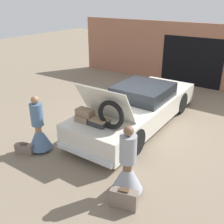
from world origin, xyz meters
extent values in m
plane|color=#7F705B|center=(0.00, 0.00, 0.00)|extent=(40.00, 40.00, 0.00)
cube|color=#9E664C|center=(0.00, 5.01, 1.40)|extent=(12.00, 0.12, 2.80)
cube|color=black|center=(0.00, 4.94, 1.10)|extent=(2.80, 0.02, 2.20)
cube|color=silver|center=(0.00, 0.00, 0.50)|extent=(1.82, 5.39, 0.64)
cube|color=#1E2328|center=(0.00, 0.32, 1.03)|extent=(1.60, 1.72, 0.43)
cylinder|color=black|center=(-0.84, 1.67, 0.37)|extent=(0.18, 0.74, 0.74)
cylinder|color=black|center=(0.84, 1.67, 0.37)|extent=(0.18, 0.74, 0.74)
cylinder|color=black|center=(-0.84, -1.62, 0.37)|extent=(0.18, 0.74, 0.74)
cylinder|color=black|center=(0.84, -1.62, 0.37)|extent=(0.18, 0.74, 0.74)
cube|color=silver|center=(0.00, -2.73, 0.28)|extent=(1.73, 0.10, 0.12)
cube|color=silver|center=(0.00, -1.77, 1.30)|extent=(1.55, 0.60, 0.99)
cube|color=#8C7259|center=(-0.47, -2.06, 0.90)|extent=(0.42, 0.41, 0.16)
cube|color=#9E8460|center=(0.00, -2.06, 0.90)|extent=(0.45, 0.34, 0.17)
cube|color=#8C7259|center=(-0.47, -2.06, 1.06)|extent=(0.46, 0.27, 0.17)
cube|color=#2D2D33|center=(0.00, -2.06, 0.88)|extent=(0.45, 0.38, 0.13)
torus|color=black|center=(0.36, -2.06, 1.19)|extent=(0.75, 0.12, 0.75)
cylinder|color=#997051|center=(-1.41, -2.87, 0.38)|extent=(0.18, 0.18, 0.76)
cone|color=slate|center=(-1.41, -2.87, 0.42)|extent=(0.63, 0.63, 0.68)
cylinder|color=slate|center=(-1.41, -2.87, 1.06)|extent=(0.33, 0.33, 0.60)
sphere|color=#997051|center=(-1.41, -2.87, 1.46)|extent=(0.21, 0.21, 0.21)
cylinder|color=brown|center=(1.41, -2.98, 0.38)|extent=(0.19, 0.19, 0.76)
cone|color=#9399A3|center=(1.41, -2.98, 0.42)|extent=(0.67, 0.67, 0.69)
cylinder|color=#9399A3|center=(1.41, -2.98, 1.07)|extent=(0.35, 0.35, 0.60)
sphere|color=brown|center=(1.41, -2.98, 1.47)|extent=(0.21, 0.21, 0.21)
cube|color=#75665B|center=(-1.62, -3.25, 0.14)|extent=(0.51, 0.33, 0.28)
cube|color=#4C3823|center=(-1.62, -3.25, 0.30)|extent=(0.19, 0.16, 0.02)
cube|color=#75665B|center=(1.59, -3.41, 0.20)|extent=(0.57, 0.32, 0.41)
cube|color=#4C3823|center=(1.59, -3.41, 0.43)|extent=(0.21, 0.16, 0.02)
camera|label=1|loc=(3.66, -6.85, 3.86)|focal=42.00mm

